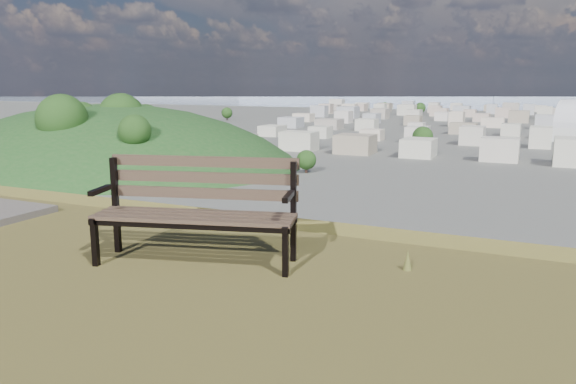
% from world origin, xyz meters
% --- Properties ---
extents(park_bench, '(1.87, 1.02, 0.94)m').
position_xyz_m(park_bench, '(0.60, 2.68, 25.53)').
color(park_bench, '#49392A').
rests_on(park_bench, hilltop_mesa).
extents(green_wooded_hill, '(151.39, 121.12, 75.70)m').
position_xyz_m(green_wooded_hill, '(-127.92, 142.35, 0.11)').
color(green_wooded_hill, '#173E17').
rests_on(green_wooded_hill, ground).
extents(city_blocks, '(395.00, 361.00, 7.00)m').
position_xyz_m(city_blocks, '(0.00, 394.44, 3.50)').
color(city_blocks, beige).
rests_on(city_blocks, ground).
extents(city_trees, '(406.52, 387.20, 9.98)m').
position_xyz_m(city_trees, '(-26.39, 319.00, 4.83)').
color(city_trees, '#36221B').
rests_on(city_trees, ground).
extents(bay_water, '(2400.00, 700.00, 0.12)m').
position_xyz_m(bay_water, '(0.00, 900.00, 0.00)').
color(bay_water, '#92A5BA').
rests_on(bay_water, ground).
extents(far_hills, '(2050.00, 340.00, 60.00)m').
position_xyz_m(far_hills, '(-60.92, 1402.93, 25.47)').
color(far_hills, '#9AA6BF').
rests_on(far_hills, ground).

